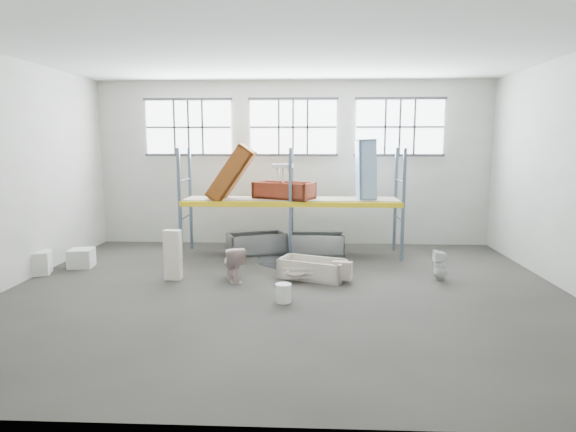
# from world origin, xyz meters

# --- Properties ---
(floor) EXTENTS (12.00, 10.00, 0.10)m
(floor) POSITION_xyz_m (0.00, 0.00, -0.05)
(floor) COLOR #413E38
(floor) RESTS_ON ground
(ceiling) EXTENTS (12.00, 10.00, 0.10)m
(ceiling) POSITION_xyz_m (0.00, 0.00, 5.05)
(ceiling) COLOR silver
(ceiling) RESTS_ON ground
(wall_back) EXTENTS (12.00, 0.10, 5.00)m
(wall_back) POSITION_xyz_m (0.00, 5.05, 2.50)
(wall_back) COLOR #A7A69A
(wall_back) RESTS_ON ground
(wall_front) EXTENTS (12.00, 0.10, 5.00)m
(wall_front) POSITION_xyz_m (0.00, -5.05, 2.50)
(wall_front) COLOR #9F9E93
(wall_front) RESTS_ON ground
(window_left) EXTENTS (2.60, 0.04, 1.60)m
(window_left) POSITION_xyz_m (-3.20, 4.94, 3.60)
(window_left) COLOR white
(window_left) RESTS_ON wall_back
(window_mid) EXTENTS (2.60, 0.04, 1.60)m
(window_mid) POSITION_xyz_m (0.00, 4.94, 3.60)
(window_mid) COLOR white
(window_mid) RESTS_ON wall_back
(window_right) EXTENTS (2.60, 0.04, 1.60)m
(window_right) POSITION_xyz_m (3.20, 4.94, 3.60)
(window_right) COLOR white
(window_right) RESTS_ON wall_back
(rack_upright_la) EXTENTS (0.08, 0.08, 3.00)m
(rack_upright_la) POSITION_xyz_m (-3.00, 2.90, 1.50)
(rack_upright_la) COLOR slate
(rack_upright_la) RESTS_ON floor
(rack_upright_lb) EXTENTS (0.08, 0.08, 3.00)m
(rack_upright_lb) POSITION_xyz_m (-3.00, 4.10, 1.50)
(rack_upright_lb) COLOR slate
(rack_upright_lb) RESTS_ON floor
(rack_upright_ma) EXTENTS (0.08, 0.08, 3.00)m
(rack_upright_ma) POSITION_xyz_m (0.00, 2.90, 1.50)
(rack_upright_ma) COLOR slate
(rack_upright_ma) RESTS_ON floor
(rack_upright_mb) EXTENTS (0.08, 0.08, 3.00)m
(rack_upright_mb) POSITION_xyz_m (0.00, 4.10, 1.50)
(rack_upright_mb) COLOR slate
(rack_upright_mb) RESTS_ON floor
(rack_upright_ra) EXTENTS (0.08, 0.08, 3.00)m
(rack_upright_ra) POSITION_xyz_m (3.00, 2.90, 1.50)
(rack_upright_ra) COLOR slate
(rack_upright_ra) RESTS_ON floor
(rack_upright_rb) EXTENTS (0.08, 0.08, 3.00)m
(rack_upright_rb) POSITION_xyz_m (3.00, 4.10, 1.50)
(rack_upright_rb) COLOR slate
(rack_upright_rb) RESTS_ON floor
(rack_beam_front) EXTENTS (6.00, 0.10, 0.14)m
(rack_beam_front) POSITION_xyz_m (0.00, 2.90, 1.50)
(rack_beam_front) COLOR yellow
(rack_beam_front) RESTS_ON floor
(rack_beam_back) EXTENTS (6.00, 0.10, 0.14)m
(rack_beam_back) POSITION_xyz_m (0.00, 4.10, 1.50)
(rack_beam_back) COLOR yellow
(rack_beam_back) RESTS_ON floor
(shelf_deck) EXTENTS (5.90, 1.10, 0.03)m
(shelf_deck) POSITION_xyz_m (0.00, 3.50, 1.58)
(shelf_deck) COLOR gray
(shelf_deck) RESTS_ON floor
(wet_patch) EXTENTS (1.80, 1.80, 0.00)m
(wet_patch) POSITION_xyz_m (0.00, 2.70, 0.00)
(wet_patch) COLOR black
(wet_patch) RESTS_ON floor
(bathtub_beige) EXTENTS (1.71, 1.26, 0.45)m
(bathtub_beige) POSITION_xyz_m (0.60, 1.04, 0.23)
(bathtub_beige) COLOR beige
(bathtub_beige) RESTS_ON floor
(cistern_spare) EXTENTS (0.47, 0.32, 0.41)m
(cistern_spare) POSITION_xyz_m (1.27, 0.73, 0.28)
(cistern_spare) COLOR #C3ADA2
(cistern_spare) RESTS_ON bathtub_beige
(sink_in_tub) EXTENTS (0.57, 0.57, 0.16)m
(sink_in_tub) POSITION_xyz_m (0.21, 0.74, 0.16)
(sink_in_tub) COLOR #F2DAC5
(sink_in_tub) RESTS_ON bathtub_beige
(toilet_beige) EXTENTS (0.70, 0.89, 0.79)m
(toilet_beige) POSITION_xyz_m (-1.23, 0.81, 0.40)
(toilet_beige) COLOR beige
(toilet_beige) RESTS_ON floor
(cistern_tall) EXTENTS (0.38, 0.26, 1.16)m
(cistern_tall) POSITION_xyz_m (-2.63, 0.82, 0.58)
(cistern_tall) COLOR #F4DFC8
(cistern_tall) RESTS_ON floor
(toilet_white) EXTENTS (0.32, 0.32, 0.70)m
(toilet_white) POSITION_xyz_m (3.54, 1.03, 0.35)
(toilet_white) COLOR white
(toilet_white) RESTS_ON floor
(steel_tub_left) EXTENTS (1.78, 1.32, 0.59)m
(steel_tub_left) POSITION_xyz_m (-0.99, 3.51, 0.30)
(steel_tub_left) COLOR #A1A4AA
(steel_tub_left) RESTS_ON floor
(steel_tub_right) EXTENTS (1.60, 0.75, 0.58)m
(steel_tub_right) POSITION_xyz_m (0.71, 3.57, 0.29)
(steel_tub_right) COLOR #B0B4B9
(steel_tub_right) RESTS_ON floor
(rust_tub_flat) EXTENTS (1.82, 1.39, 0.46)m
(rust_tub_flat) POSITION_xyz_m (-0.20, 3.47, 1.82)
(rust_tub_flat) COLOR brown
(rust_tub_flat) RESTS_ON shelf_deck
(rust_tub_tilted) EXTENTS (1.38, 0.83, 1.65)m
(rust_tub_tilted) POSITION_xyz_m (-1.64, 3.31, 2.29)
(rust_tub_tilted) COLOR #9C400F
(rust_tub_tilted) RESTS_ON shelf_deck
(sink_on_shelf) EXTENTS (0.64, 0.53, 0.53)m
(sink_on_shelf) POSITION_xyz_m (-0.21, 3.15, 2.09)
(sink_on_shelf) COLOR silver
(sink_on_shelf) RESTS_ON rust_tub_flat
(blue_tub_upright) EXTENTS (0.57, 0.81, 1.69)m
(blue_tub_upright) POSITION_xyz_m (2.06, 3.52, 2.40)
(blue_tub_upright) COLOR #82A4CA
(blue_tub_upright) RESTS_ON shelf_deck
(bucket) EXTENTS (0.40, 0.40, 0.37)m
(bucket) POSITION_xyz_m (0.01, -0.70, 0.19)
(bucket) COLOR silver
(bucket) RESTS_ON floor
(carton_near) EXTENTS (0.78, 0.72, 0.55)m
(carton_near) POSITION_xyz_m (-6.07, 1.11, 0.27)
(carton_near) COLOR silver
(carton_near) RESTS_ON floor
(carton_far) EXTENTS (0.64, 0.64, 0.47)m
(carton_far) POSITION_xyz_m (-5.28, 1.80, 0.24)
(carton_far) COLOR silver
(carton_far) RESTS_ON floor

